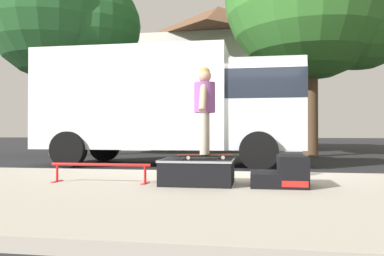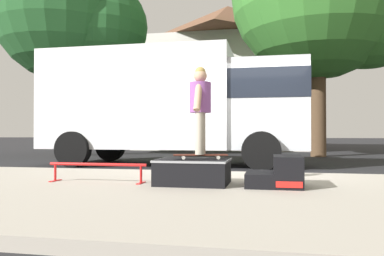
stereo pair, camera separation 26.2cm
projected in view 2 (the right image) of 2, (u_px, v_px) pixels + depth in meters
ground_plane at (255, 175)px, 7.82m from camera, size 140.00×140.00×0.00m
sidewalk_slab at (247, 196)px, 4.88m from camera, size 50.00×5.00×0.12m
skate_box at (193, 171)px, 5.55m from camera, size 1.03×0.85×0.36m
kicker_ramp at (279, 174)px, 5.31m from camera, size 0.76×0.79×0.42m
grind_rail at (97, 168)px, 5.76m from camera, size 1.54×0.28×0.29m
skateboard at (200, 155)px, 5.59m from camera, size 0.81×0.40×0.07m
skater_kid at (200, 103)px, 5.60m from camera, size 0.31×0.65×1.27m
box_truck at (175, 102)px, 10.44m from camera, size 6.91×2.63×3.05m
street_tree_neighbour at (73, 16)px, 14.91m from camera, size 5.94×5.40×8.27m
house_behind at (228, 76)px, 22.68m from camera, size 9.54×8.23×8.40m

